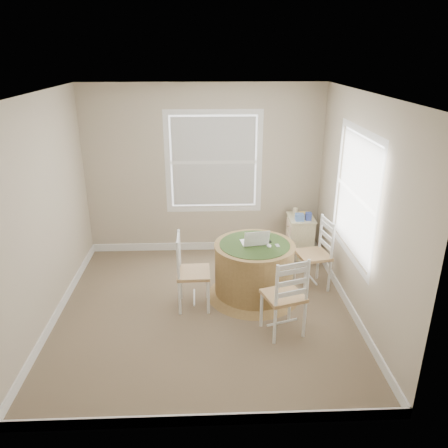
{
  "coord_description": "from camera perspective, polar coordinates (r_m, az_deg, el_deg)",
  "views": [
    {
      "loc": [
        0.04,
        -4.65,
        3.02
      ],
      "look_at": [
        0.25,
        0.45,
        0.98
      ],
      "focal_mm": 35.0,
      "sensor_mm": 36.0,
      "label": 1
    }
  ],
  "objects": [
    {
      "name": "box_yellow",
      "position": [
        6.72,
        10.49,
        1.25
      ],
      "size": [
        0.15,
        0.1,
        0.06
      ],
      "primitive_type": "cube",
      "rotation": [
        0.0,
        0.0,
        -0.02
      ],
      "color": "#E2BA50",
      "rests_on": "corner_chest"
    },
    {
      "name": "round_table",
      "position": [
        5.68,
        3.94,
        -5.72
      ],
      "size": [
        1.21,
        1.21,
        0.74
      ],
      "rotation": [
        0.0,
        0.0,
        0.13
      ],
      "color": "olive",
      "rests_on": "ground"
    },
    {
      "name": "laptop",
      "position": [
        5.53,
        4.01,
        -2.3
      ],
      "size": [
        0.36,
        0.32,
        0.22
      ],
      "rotation": [
        0.0,
        0.0,
        3.29
      ],
      "color": "white",
      "rests_on": "round_table"
    },
    {
      "name": "chair_left",
      "position": [
        5.41,
        -4.01,
        -6.32
      ],
      "size": [
        0.41,
        0.43,
        0.95
      ],
      "primitive_type": null,
      "rotation": [
        0.0,
        0.0,
        1.59
      ],
      "color": "white",
      "rests_on": "ground"
    },
    {
      "name": "room",
      "position": [
        5.12,
        -0.81,
        2.15
      ],
      "size": [
        3.64,
        3.64,
        2.64
      ],
      "color": "#75654A",
      "rests_on": "ground"
    },
    {
      "name": "keys",
      "position": [
        5.6,
        5.87,
        -2.36
      ],
      "size": [
        0.07,
        0.06,
        0.02
      ],
      "primitive_type": "cube",
      "rotation": [
        0.0,
        0.0,
        0.13
      ],
      "color": "black",
      "rests_on": "round_table"
    },
    {
      "name": "mouse",
      "position": [
        5.49,
        5.9,
        -2.84
      ],
      "size": [
        0.07,
        0.1,
        0.03
      ],
      "primitive_type": "ellipsoid",
      "rotation": [
        0.0,
        0.0,
        0.13
      ],
      "color": "white",
      "rests_on": "round_table"
    },
    {
      "name": "tissue_box",
      "position": [
        6.55,
        9.87,
        0.93
      ],
      "size": [
        0.12,
        0.12,
        0.1
      ],
      "primitive_type": "cube",
      "rotation": [
        0.0,
        0.0,
        -0.02
      ],
      "color": "#5C84D2",
      "rests_on": "corner_chest"
    },
    {
      "name": "chair_right",
      "position": [
        5.97,
        11.55,
        -3.93
      ],
      "size": [
        0.47,
        0.49,
        0.95
      ],
      "primitive_type": null,
      "rotation": [
        0.0,
        0.0,
        -1.39
      ],
      "color": "white",
      "rests_on": "ground"
    },
    {
      "name": "cup_cream",
      "position": [
        6.78,
        9.4,
        1.65
      ],
      "size": [
        0.07,
        0.07,
        0.09
      ],
      "primitive_type": "cylinder",
      "color": "beige",
      "rests_on": "corner_chest"
    },
    {
      "name": "chair_near",
      "position": [
        4.97,
        7.79,
        -9.22
      ],
      "size": [
        0.52,
        0.51,
        0.95
      ],
      "primitive_type": null,
      "rotation": [
        0.0,
        0.0,
        3.45
      ],
      "color": "white",
      "rests_on": "ground"
    },
    {
      "name": "corner_chest",
      "position": [
        6.81,
        9.85,
        -1.74
      ],
      "size": [
        0.39,
        0.52,
        0.67
      ],
      "rotation": [
        0.0,
        0.0,
        -0.02
      ],
      "color": "#FAEBBC",
      "rests_on": "ground"
    },
    {
      "name": "box_blue",
      "position": [
        6.57,
        10.86,
        1.04
      ],
      "size": [
        0.08,
        0.08,
        0.12
      ],
      "primitive_type": "cube",
      "rotation": [
        0.0,
        0.0,
        -0.02
      ],
      "color": "#394DAB",
      "rests_on": "corner_chest"
    },
    {
      "name": "phone",
      "position": [
        5.51,
        7.0,
        -2.86
      ],
      "size": [
        0.06,
        0.1,
        0.02
      ],
      "primitive_type": "cube",
      "rotation": [
        0.0,
        0.0,
        0.13
      ],
      "color": "#B7BABF",
      "rests_on": "round_table"
    }
  ]
}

